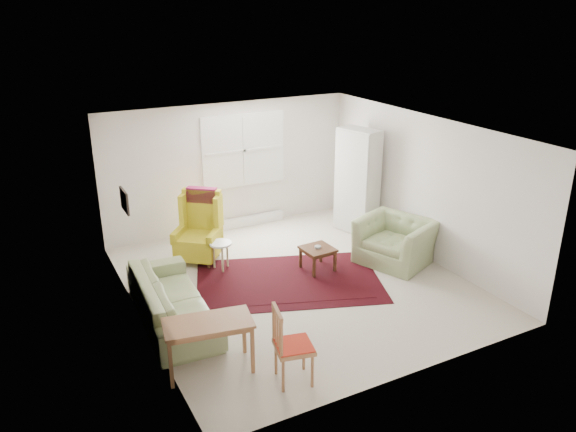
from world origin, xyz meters
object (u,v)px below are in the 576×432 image
wingback_chair (197,228)px  cabinet (357,181)px  sofa (171,291)px  coffee_table (318,259)px  stool (221,256)px  armchair (395,237)px  desk_chair (294,345)px  desk (209,346)px

wingback_chair → cabinet: bearing=36.6°
sofa → coffee_table: sofa is taller
wingback_chair → stool: size_ratio=2.48×
armchair → desk_chair: bearing=-78.6°
wingback_chair → cabinet: size_ratio=0.61×
stool → cabinet: (3.00, 0.40, 0.77)m
cabinet → coffee_table: bearing=-158.8°
wingback_chair → desk_chair: bearing=-53.2°
desk → armchair: bearing=19.9°
sofa → desk_chair: (0.86, -2.02, 0.04)m
sofa → desk: 1.35m
cabinet → stool: bearing=171.9°
cabinet → desk: bearing=-160.3°
armchair → cabinet: 1.63m
armchair → wingback_chair: (-3.00, 1.62, 0.16)m
desk → desk_chair: (0.81, -0.67, 0.16)m
armchair → desk: 4.18m
coffee_table → desk_chair: size_ratio=0.50×
stool → desk: size_ratio=0.47×
armchair → coffee_table: bearing=-126.6°
armchair → sofa: bearing=-111.4°
armchair → coffee_table: size_ratio=2.37×
cabinet → wingback_chair: bearing=162.4°
sofa → cabinet: size_ratio=1.10×
cabinet → armchair: bearing=-113.9°
coffee_table → armchair: bearing=-14.1°
stool → coffee_table: bearing=-28.5°
sofa → wingback_chair: wingback_chair is taller
coffee_table → cabinet: bearing=36.8°
coffee_table → wingback_chair: bearing=142.2°
armchair → stool: size_ratio=2.37×
sofa → cabinet: 4.53m
stool → cabinet: size_ratio=0.25×
cabinet → desk_chair: bearing=-148.4°
sofa → stool: size_ratio=4.49×
desk → desk_chair: size_ratio=1.07×
sofa → armchair: bearing=-85.9°
wingback_chair → desk: size_ratio=1.17×
armchair → stool: bearing=-134.4°
coffee_table → stool: (-1.43, 0.77, 0.05)m
desk → sofa: bearing=92.4°
armchair → cabinet: (0.22, 1.51, 0.56)m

